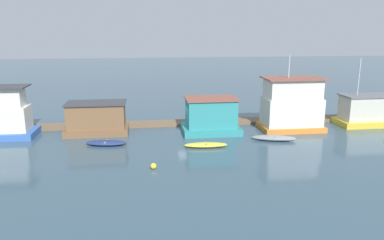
{
  "coord_description": "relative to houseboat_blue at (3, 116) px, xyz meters",
  "views": [
    {
      "loc": [
        -4.43,
        -36.01,
        10.0
      ],
      "look_at": [
        0.0,
        -1.0,
        1.4
      ],
      "focal_mm": 35.0,
      "sensor_mm": 36.0,
      "label": 1
    }
  ],
  "objects": [
    {
      "name": "houseboat_orange",
      "position": [
        27.94,
        -0.79,
        0.46
      ],
      "size": [
        6.18,
        3.81,
        7.52
      ],
      "color": "orange",
      "rests_on": "ground_plane"
    },
    {
      "name": "houseboat_teal",
      "position": [
        19.67,
        -0.73,
        -0.42
      ],
      "size": [
        5.63,
        4.18,
        3.46
      ],
      "color": "teal",
      "rests_on": "ground_plane"
    },
    {
      "name": "houseboat_blue",
      "position": [
        0.0,
        0.0,
        0.0
      ],
      "size": [
        5.62,
        3.65,
        4.87
      ],
      "color": "#3866B7",
      "rests_on": "ground_plane"
    },
    {
      "name": "dinghy_grey",
      "position": [
        24.94,
        -4.39,
        -1.79
      ],
      "size": [
        4.19,
        2.15,
        0.5
      ],
      "color": "gray",
      "rests_on": "ground_plane"
    },
    {
      "name": "houseboat_yellow",
      "position": [
        36.93,
        0.01,
        -0.51
      ],
      "size": [
        6.65,
        3.42,
        7.11
      ],
      "color": "gold",
      "rests_on": "ground_plane"
    },
    {
      "name": "dinghy_navy",
      "position": [
        9.74,
        -3.86,
        -1.83
      ],
      "size": [
        3.7,
        1.78,
        0.42
      ],
      "color": "navy",
      "rests_on": "ground_plane"
    },
    {
      "name": "dock_walkway",
      "position": [
        17.74,
        2.74,
        -1.89
      ],
      "size": [
        51.0,
        2.07,
        0.3
      ],
      "primitive_type": "cube",
      "color": "brown",
      "rests_on": "ground_plane"
    },
    {
      "name": "buoy_yellow",
      "position": [
        13.75,
        -10.22,
        -1.82
      ],
      "size": [
        0.45,
        0.45,
        0.45
      ],
      "primitive_type": "sphere",
      "color": "yellow",
      "rests_on": "ground_plane"
    },
    {
      "name": "houseboat_brown",
      "position": [
        8.52,
        0.28,
        -0.57
      ],
      "size": [
        6.05,
        3.55,
        3.09
      ],
      "color": "brown",
      "rests_on": "ground_plane"
    },
    {
      "name": "dinghy_yellow",
      "position": [
        18.4,
        -5.55,
        -1.84
      ],
      "size": [
        3.82,
        1.3,
        0.4
      ],
      "color": "yellow",
      "rests_on": "ground_plane"
    },
    {
      "name": "ground_plane",
      "position": [
        17.74,
        -0.19,
        -2.04
      ],
      "size": [
        200.0,
        200.0,
        0.0
      ],
      "primitive_type": "plane",
      "color": "#385160"
    }
  ]
}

